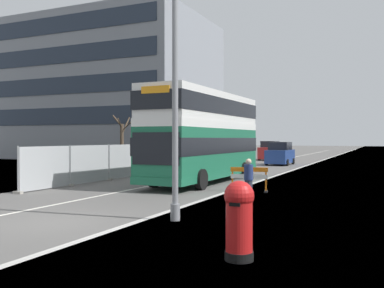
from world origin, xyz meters
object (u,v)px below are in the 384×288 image
(red_pillar_postbox, at_px, (239,217))
(pedestrian_at_kerb, at_px, (249,181))
(car_receding_mid, at_px, (270,151))
(roadworks_barrier, at_px, (249,176))
(double_decker_bus, at_px, (205,135))
(car_oncoming_near, at_px, (280,154))
(lamppost_foreground, at_px, (175,88))

(red_pillar_postbox, xyz_separation_m, pedestrian_at_kerb, (-1.99, 7.17, -0.02))
(pedestrian_at_kerb, bearing_deg, car_receding_mid, 102.83)
(roadworks_barrier, xyz_separation_m, car_receding_mid, (-6.36, 29.05, 0.31))
(double_decker_bus, height_order, red_pillar_postbox, double_decker_bus)
(car_oncoming_near, relative_size, pedestrian_at_kerb, 2.54)
(double_decker_bus, bearing_deg, car_receding_mid, 96.22)
(lamppost_foreground, bearing_deg, red_pillar_postbox, -46.53)
(car_oncoming_near, height_order, car_receding_mid, car_receding_mid)
(lamppost_foreground, relative_size, pedestrian_at_kerb, 4.94)
(pedestrian_at_kerb, bearing_deg, lamppost_foreground, -105.04)
(lamppost_foreground, distance_m, car_oncoming_near, 28.78)
(red_pillar_postbox, distance_m, roadworks_barrier, 11.25)
(red_pillar_postbox, xyz_separation_m, car_oncoming_near, (-6.42, 31.65, 0.12))
(lamppost_foreground, xyz_separation_m, red_pillar_postbox, (3.05, -3.22, -3.08))
(double_decker_bus, xyz_separation_m, car_receding_mid, (-2.82, 25.85, -1.63))
(car_oncoming_near, bearing_deg, double_decker_bus, -90.68)
(lamppost_foreground, height_order, roadworks_barrier, lamppost_foreground)
(double_decker_bus, xyz_separation_m, pedestrian_at_kerb, (4.63, -6.85, -1.79))
(double_decker_bus, relative_size, roadworks_barrier, 6.50)
(red_pillar_postbox, distance_m, car_oncoming_near, 32.30)
(double_decker_bus, distance_m, car_oncoming_near, 17.71)
(roadworks_barrier, xyz_separation_m, pedestrian_at_kerb, (1.09, -3.65, 0.14))
(roadworks_barrier, distance_m, pedestrian_at_kerb, 3.81)
(car_receding_mid, bearing_deg, roadworks_barrier, -77.65)
(lamppost_foreground, height_order, red_pillar_postbox, lamppost_foreground)
(red_pillar_postbox, height_order, pedestrian_at_kerb, pedestrian_at_kerb)
(red_pillar_postbox, xyz_separation_m, roadworks_barrier, (-3.08, 10.82, -0.17))
(car_receding_mid, bearing_deg, lamppost_foreground, -80.12)
(car_receding_mid, bearing_deg, red_pillar_postbox, -76.68)
(roadworks_barrier, bearing_deg, car_receding_mid, 102.35)
(red_pillar_postbox, bearing_deg, car_receding_mid, 103.32)
(lamppost_foreground, relative_size, car_oncoming_near, 1.94)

